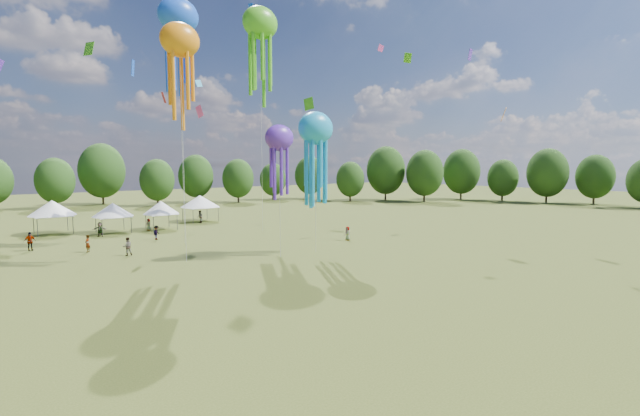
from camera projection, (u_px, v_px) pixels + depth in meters
ground at (592, 390)px, 16.93m from camera, size 300.00×300.00×0.00m
spectator_near at (127, 246)px, 42.00m from camera, size 0.90×0.73×1.76m
spectators_far at (151, 229)px, 53.47m from camera, size 30.21×25.85×1.90m
festival_tents at (99, 208)px, 56.81m from camera, size 35.04×10.14×4.33m
show_kites at (190, 57)px, 43.69m from camera, size 39.58×18.53×28.49m
treeline at (97, 180)px, 62.35m from camera, size 201.57×95.24×13.43m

